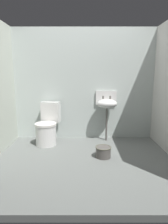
{
  "coord_description": "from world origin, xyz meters",
  "views": [
    {
      "loc": [
        -0.0,
        -2.8,
        1.29
      ],
      "look_at": [
        0.0,
        0.26,
        0.7
      ],
      "focal_mm": 30.26,
      "sensor_mm": 36.0,
      "label": 1
    }
  ],
  "objects": [
    {
      "name": "wall_back",
      "position": [
        0.0,
        1.09,
        1.11
      ],
      "size": [
        3.21,
        0.1,
        2.21
      ],
      "primitive_type": "cube",
      "color": "#B1BBB6",
      "rests_on": "ground"
    },
    {
      "name": "sink",
      "position": [
        0.45,
        0.88,
        0.75
      ],
      "size": [
        0.42,
        0.35,
        0.99
      ],
      "color": "#504C48",
      "rests_on": "ground"
    },
    {
      "name": "ground_plane",
      "position": [
        0.0,
        0.0,
        -0.04
      ],
      "size": [
        3.21,
        2.48,
        0.08
      ],
      "primitive_type": "cube",
      "color": "slate"
    },
    {
      "name": "toilet_near_wall",
      "position": [
        -0.7,
        0.69,
        0.32
      ],
      "size": [
        0.47,
        0.65,
        0.78
      ],
      "rotation": [
        0.0,
        0.0,
        2.97
      ],
      "color": "silver",
      "rests_on": "ground"
    },
    {
      "name": "bucket",
      "position": [
        0.31,
        0.05,
        0.09
      ],
      "size": [
        0.26,
        0.26,
        0.18
      ],
      "color": "#504C48",
      "rests_on": "ground"
    }
  ]
}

